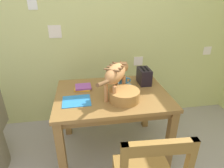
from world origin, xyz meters
name	(u,v)px	position (x,y,z in m)	size (l,w,h in m)	color
wall_rear	(97,28)	(0.00, 1.73, 1.25)	(4.47, 0.11, 2.50)	#CFD180
dining_table	(112,101)	(0.07, 0.99, 0.63)	(1.11, 0.81, 0.73)	olive
cat	(116,74)	(0.10, 0.95, 0.95)	(0.37, 0.56, 0.32)	tan
saucer_bowl	(123,86)	(0.20, 1.11, 0.74)	(0.18, 0.18, 0.03)	#B1B9B2
coffee_mug	(123,81)	(0.21, 1.11, 0.80)	(0.13, 0.09, 0.09)	#387FC1
magazine	(77,101)	(-0.28, 0.88, 0.73)	(0.26, 0.22, 0.01)	#2C81CE
book_stack	(83,87)	(-0.22, 1.14, 0.74)	(0.18, 0.16, 0.03)	#F5AD2A
wicker_basket	(124,95)	(0.16, 0.83, 0.78)	(0.28, 0.28, 0.10)	#AC783C
toaster	(144,76)	(0.45, 1.17, 0.81)	(0.12, 0.20, 0.18)	black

